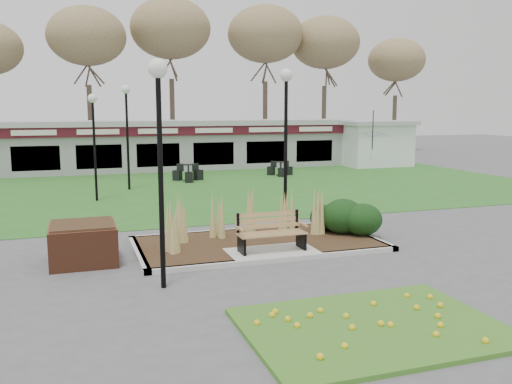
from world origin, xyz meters
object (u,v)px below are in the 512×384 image
object	(u,v)px
park_bench	(271,232)
lamp_post_mid_right	(127,114)
food_pavilion	(154,145)
patio_umbrella	(372,146)
brick_planter	(83,243)
lamp_post_near_right	(159,123)
bistro_set_c	(188,175)
lamp_post_near_left	(286,112)
car_black	(2,159)
lamp_post_mid_left	(93,124)
bistro_set_d	(280,171)
service_hut	(374,143)

from	to	relation	value
park_bench	lamp_post_mid_right	distance (m)	12.68
food_pavilion	patio_umbrella	bearing A→B (deg)	-23.20
brick_planter	lamp_post_mid_right	xyz separation A→B (m)	(2.17, 11.42, 2.87)
lamp_post_near_right	bistro_set_c	xyz separation A→B (m)	(3.76, 15.82, -3.01)
park_bench	lamp_post_near_left	bearing A→B (deg)	62.93
brick_planter	food_pavilion	bearing A→B (deg)	76.94
park_bench	car_black	size ratio (longest dim) A/B	0.35
food_pavilion	lamp_post_near_right	distance (m)	21.63
lamp_post_near_left	lamp_post_mid_right	xyz separation A→B (m)	(-3.99, 8.74, -0.15)
food_pavilion	patio_umbrella	world-z (taller)	food_pavilion
lamp_post_mid_right	car_black	xyz separation A→B (m)	(-6.08, 8.58, -2.56)
lamp_post_mid_left	bistro_set_d	world-z (taller)	lamp_post_mid_left
brick_planter	lamp_post_mid_right	world-z (taller)	lamp_post_mid_right
lamp_post_near_right	car_black	world-z (taller)	lamp_post_near_right
lamp_post_mid_right	patio_umbrella	size ratio (longest dim) A/B	1.93
lamp_post_near_left	car_black	distance (m)	20.21
lamp_post_near_left	lamp_post_mid_right	world-z (taller)	lamp_post_near_left
lamp_post_mid_right	food_pavilion	bearing A→B (deg)	73.53
lamp_post_mid_left	lamp_post_mid_right	size ratio (longest dim) A/B	0.90
park_bench	brick_planter	size ratio (longest dim) A/B	1.13
food_pavilion	bistro_set_c	bearing A→B (deg)	-81.30
lamp_post_near_left	car_black	world-z (taller)	lamp_post_near_left
brick_planter	patio_umbrella	distance (m)	21.27
patio_umbrella	lamp_post_mid_right	bearing A→B (deg)	-169.39
park_bench	bistro_set_c	bearing A→B (deg)	86.58
park_bench	bistro_set_c	distance (m)	14.21
bistro_set_c	patio_umbrella	size ratio (longest dim) A/B	0.65
park_bench	patio_umbrella	xyz separation A→B (m)	(11.57, 14.76, 0.92)
brick_planter	lamp_post_mid_left	size ratio (longest dim) A/B	0.36
bistro_set_d	lamp_post_near_right	bearing A→B (deg)	-118.48
food_pavilion	patio_umbrella	distance (m)	12.59
bistro_set_d	lamp_post_mid_left	bearing A→B (deg)	-151.83
food_pavilion	service_hut	distance (m)	13.64
bistro_set_c	lamp_post_mid_left	bearing A→B (deg)	-134.69
brick_planter	food_pavilion	size ratio (longest dim) A/B	0.06
food_pavilion	lamp_post_near_right	world-z (taller)	lamp_post_near_right
service_hut	patio_umbrella	bearing A→B (deg)	-122.79
park_bench	lamp_post_mid_left	bearing A→B (deg)	111.34
food_pavilion	bistro_set_c	world-z (taller)	food_pavilion
brick_planter	bistro_set_d	size ratio (longest dim) A/B	1.10
park_bench	bistro_set_c	xyz separation A→B (m)	(0.85, 14.18, -0.29)
service_hut	lamp_post_near_left	size ratio (longest dim) A/B	0.92
food_pavilion	car_black	world-z (taller)	food_pavilion
lamp_post_mid_right	bistro_set_d	distance (m)	9.14
brick_planter	patio_umbrella	size ratio (longest dim) A/B	0.63
food_pavilion	lamp_post_mid_left	size ratio (longest dim) A/B	5.94
service_hut	bistro_set_c	bearing A→B (deg)	-164.24
brick_planter	bistro_set_c	world-z (taller)	brick_planter
patio_umbrella	car_black	size ratio (longest dim) A/B	0.50
patio_umbrella	park_bench	bearing A→B (deg)	-128.10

